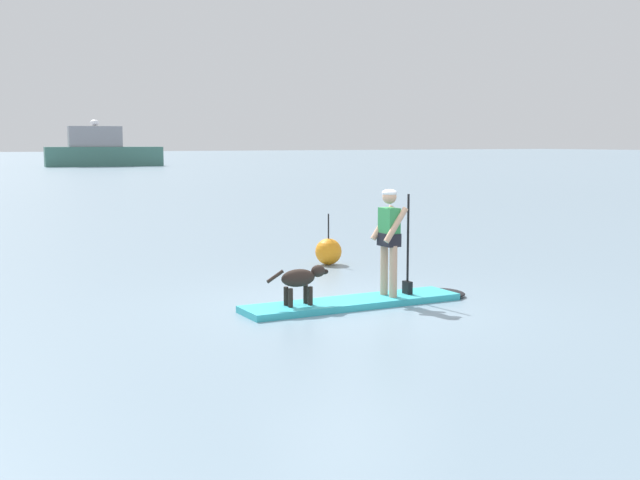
{
  "coord_description": "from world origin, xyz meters",
  "views": [
    {
      "loc": [
        -6.31,
        -10.27,
        2.47
      ],
      "look_at": [
        0.0,
        1.0,
        0.9
      ],
      "focal_mm": 45.57,
      "sensor_mm": 36.0,
      "label": 1
    }
  ],
  "objects_px": {
    "paddleboard": "(365,301)",
    "moored_boat_starboard": "(102,151)",
    "person_paddler": "(390,235)",
    "marker_buoy": "(328,252)",
    "dog": "(301,279)"
  },
  "relations": [
    {
      "from": "paddleboard",
      "to": "moored_boat_starboard",
      "type": "height_order",
      "value": "moored_boat_starboard"
    },
    {
      "from": "person_paddler",
      "to": "marker_buoy",
      "type": "bearing_deg",
      "value": 74.0
    },
    {
      "from": "paddleboard",
      "to": "dog",
      "type": "xyz_separation_m",
      "value": [
        -1.09,
        0.03,
        0.43
      ]
    },
    {
      "from": "marker_buoy",
      "to": "paddleboard",
      "type": "bearing_deg",
      "value": -111.87
    },
    {
      "from": "person_paddler",
      "to": "marker_buoy",
      "type": "xyz_separation_m",
      "value": [
        1.09,
        3.79,
        -0.78
      ]
    },
    {
      "from": "dog",
      "to": "marker_buoy",
      "type": "distance_m",
      "value": 4.58
    },
    {
      "from": "marker_buoy",
      "to": "moored_boat_starboard",
      "type": "bearing_deg",
      "value": 79.35
    },
    {
      "from": "person_paddler",
      "to": "moored_boat_starboard",
      "type": "height_order",
      "value": "moored_boat_starboard"
    },
    {
      "from": "person_paddler",
      "to": "marker_buoy",
      "type": "height_order",
      "value": "person_paddler"
    },
    {
      "from": "paddleboard",
      "to": "moored_boat_starboard",
      "type": "relative_size",
      "value": 0.32
    },
    {
      "from": "paddleboard",
      "to": "dog",
      "type": "height_order",
      "value": "dog"
    },
    {
      "from": "person_paddler",
      "to": "moored_boat_starboard",
      "type": "relative_size",
      "value": 0.14
    },
    {
      "from": "person_paddler",
      "to": "marker_buoy",
      "type": "relative_size",
      "value": 1.6
    },
    {
      "from": "dog",
      "to": "marker_buoy",
      "type": "xyz_separation_m",
      "value": [
        2.61,
        3.75,
        -0.21
      ]
    },
    {
      "from": "paddleboard",
      "to": "person_paddler",
      "type": "relative_size",
      "value": 2.28
    }
  ]
}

